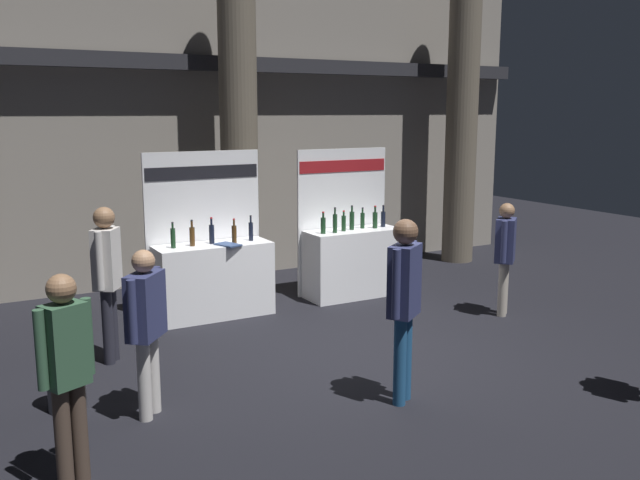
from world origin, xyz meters
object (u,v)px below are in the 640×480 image
object	(u,v)px
exhibitor_booth_1	(352,257)
trash_bin	(66,374)
exhibitor_booth_0	(212,273)
visitor_0	(146,319)
visitor_1	(107,271)
visitor_6	(66,365)
visitor_3	(404,294)
visitor_2	(505,249)

from	to	relation	value
exhibitor_booth_1	trash_bin	size ratio (longest dim) A/B	3.15
exhibitor_booth_0	visitor_0	bearing A→B (deg)	-120.76
trash_bin	visitor_1	distance (m)	1.47
trash_bin	visitor_6	xyz separation A→B (m)	(-0.19, -1.43, 0.60)
trash_bin	visitor_3	bearing A→B (deg)	-25.59
visitor_0	exhibitor_booth_0	bearing A→B (deg)	9.40
exhibitor_booth_0	exhibitor_booth_1	xyz separation A→B (m)	(2.25, -0.01, 0.00)
exhibitor_booth_1	visitor_2	size ratio (longest dim) A/B	1.42
visitor_3	visitor_6	xyz separation A→B (m)	(-3.10, -0.04, -0.13)
exhibitor_booth_1	visitor_6	distance (m)	6.03
trash_bin	visitor_0	bearing A→B (deg)	-38.26
exhibitor_booth_1	visitor_2	distance (m)	2.34
visitor_3	visitor_6	size ratio (longest dim) A/B	1.10
exhibitor_booth_0	visitor_2	size ratio (longest dim) A/B	1.44
visitor_2	trash_bin	bearing A→B (deg)	-37.43
trash_bin	visitor_0	size ratio (longest dim) A/B	0.45
visitor_2	exhibitor_booth_1	bearing A→B (deg)	-96.49
visitor_1	trash_bin	bearing A→B (deg)	-178.08
visitor_0	visitor_3	xyz separation A→B (m)	(2.26, -0.88, 0.14)
exhibitor_booth_0	visitor_0	world-z (taller)	exhibitor_booth_0
visitor_3	visitor_6	world-z (taller)	visitor_3
visitor_0	visitor_1	xyz separation A→B (m)	(0.01, 1.63, 0.11)
exhibitor_booth_0	visitor_1	size ratio (longest dim) A/B	1.27
visitor_0	visitor_1	size ratio (longest dim) A/B	0.89
trash_bin	visitor_0	world-z (taller)	visitor_0
visitor_6	trash_bin	bearing A→B (deg)	-121.56
exhibitor_booth_0	visitor_2	world-z (taller)	exhibitor_booth_0
visitor_1	visitor_2	distance (m)	5.27
visitor_2	exhibitor_booth_0	bearing A→B (deg)	-69.25
exhibitor_booth_1	trash_bin	distance (m)	5.11
exhibitor_booth_0	visitor_6	bearing A→B (deg)	-124.03
exhibitor_booth_0	visitor_0	xyz separation A→B (m)	(-1.66, -2.79, 0.34)
visitor_2	visitor_1	bearing A→B (deg)	-49.18
exhibitor_booth_0	visitor_1	xyz separation A→B (m)	(-1.65, -1.16, 0.45)
visitor_2	visitor_6	distance (m)	6.32
visitor_2	visitor_3	xyz separation A→B (m)	(-2.97, -1.75, 0.15)
exhibitor_booth_0	exhibitor_booth_1	bearing A→B (deg)	-0.32
visitor_1	exhibitor_booth_0	bearing A→B (deg)	-22.28
visitor_1	visitor_2	xyz separation A→B (m)	(5.21, -0.76, -0.12)
trash_bin	visitor_1	xyz separation A→B (m)	(0.66, 1.11, 0.70)
exhibitor_booth_0	visitor_3	world-z (taller)	exhibitor_booth_0
exhibitor_booth_0	visitor_3	xyz separation A→B (m)	(0.59, -3.67, 0.49)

